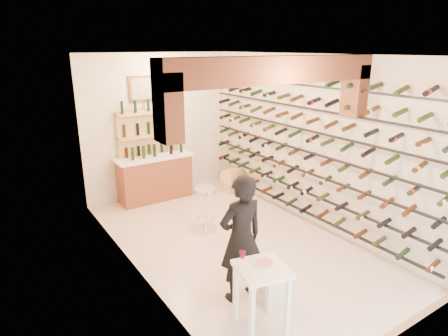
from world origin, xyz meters
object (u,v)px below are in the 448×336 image
(person, at_px, (241,239))
(chrome_barstool, at_px, (205,206))
(wine_rack, at_px, (301,146))
(crate_lower, at_px, (232,186))
(white_stool, at_px, (274,283))
(back_counter, at_px, (155,177))
(tasting_table, at_px, (261,278))

(person, relative_size, chrome_barstool, 2.13)
(wine_rack, height_order, chrome_barstool, wine_rack)
(crate_lower, bearing_deg, white_stool, -116.45)
(back_counter, distance_m, chrome_barstool, 1.97)
(tasting_table, distance_m, white_stool, 0.79)
(tasting_table, bearing_deg, back_counter, 94.36)
(back_counter, xyz_separation_m, chrome_barstool, (0.14, -1.97, -0.05))
(wine_rack, relative_size, white_stool, 12.81)
(tasting_table, relative_size, white_stool, 2.28)
(back_counter, xyz_separation_m, person, (-0.52, -3.99, 0.36))
(white_stool, height_order, chrome_barstool, chrome_barstool)
(wine_rack, xyz_separation_m, person, (-2.35, -1.34, -0.66))
(person, height_order, crate_lower, person)
(white_stool, relative_size, person, 0.25)
(tasting_table, bearing_deg, chrome_barstool, 85.67)
(white_stool, height_order, crate_lower, white_stool)
(chrome_barstool, relative_size, crate_lower, 1.90)
(wine_rack, distance_m, white_stool, 2.86)
(back_counter, height_order, white_stool, back_counter)
(wine_rack, xyz_separation_m, back_counter, (-1.83, 2.65, -1.02))
(wine_rack, height_order, back_counter, wine_rack)
(person, distance_m, chrome_barstool, 2.16)
(white_stool, relative_size, crate_lower, 1.01)
(tasting_table, height_order, chrome_barstool, tasting_table)
(wine_rack, xyz_separation_m, tasting_table, (-2.49, -1.96, -0.86))
(wine_rack, bearing_deg, back_counter, 124.66)
(tasting_table, height_order, person, person)
(white_stool, xyz_separation_m, chrome_barstool, (0.27, 2.28, 0.26))
(back_counter, relative_size, white_stool, 3.82)
(white_stool, relative_size, chrome_barstool, 0.53)
(back_counter, height_order, chrome_barstool, back_counter)
(white_stool, xyz_separation_m, crate_lower, (1.83, 3.68, -0.09))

